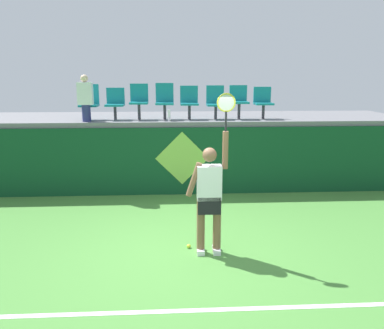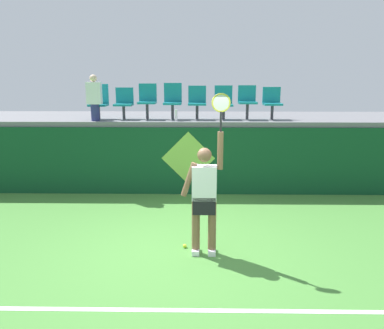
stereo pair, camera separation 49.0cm
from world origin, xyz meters
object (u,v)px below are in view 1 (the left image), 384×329
at_px(stadium_chair_3, 165,100).
at_px(stadium_chair_4, 189,101).
at_px(spectator_0, 85,98).
at_px(stadium_chair_5, 215,101).
at_px(tennis_ball, 189,246).
at_px(stadium_chair_1, 115,102).
at_px(water_bottle, 169,115).
at_px(stadium_chair_7, 263,101).
at_px(tennis_player, 210,195).
at_px(stadium_chair_0, 89,101).
at_px(stadium_chair_6, 239,100).
at_px(stadium_chair_2, 139,100).

xyz_separation_m(stadium_chair_3, stadium_chair_4, (0.61, -0.01, -0.03)).
height_order(stadium_chair_3, spectator_0, spectator_0).
bearing_deg(stadium_chair_5, tennis_ball, -102.95).
height_order(stadium_chair_1, stadium_chair_5, stadium_chair_5).
height_order(water_bottle, stadium_chair_7, stadium_chair_7).
relative_size(tennis_player, stadium_chair_7, 3.26).
height_order(water_bottle, stadium_chair_0, stadium_chair_0).
height_order(stadium_chair_0, stadium_chair_4, stadium_chair_0).
relative_size(stadium_chair_5, stadium_chair_7, 1.05).
height_order(stadium_chair_1, stadium_chair_6, stadium_chair_6).
distance_m(stadium_chair_0, stadium_chair_2, 1.21).
bearing_deg(stadium_chair_6, stadium_chair_0, 179.83).
bearing_deg(stadium_chair_5, stadium_chair_1, -179.85).
xyz_separation_m(water_bottle, stadium_chair_0, (-1.94, 0.42, 0.31)).
height_order(stadium_chair_1, stadium_chair_2, stadium_chair_2).
height_order(stadium_chair_5, spectator_0, spectator_0).
bearing_deg(stadium_chair_6, tennis_ball, -111.31).
distance_m(tennis_ball, stadium_chair_2, 4.38).
distance_m(tennis_ball, stadium_chair_0, 4.80).
distance_m(tennis_player, tennis_ball, 1.02).
height_order(stadium_chair_1, stadium_chair_4, stadium_chair_4).
bearing_deg(stadium_chair_6, stadium_chair_3, 179.73).
relative_size(water_bottle, stadium_chair_4, 0.33).
bearing_deg(stadium_chair_0, stadium_chair_6, -0.17).
xyz_separation_m(water_bottle, spectator_0, (-1.94, 0.02, 0.42)).
bearing_deg(stadium_chair_2, water_bottle, -29.74).
relative_size(stadium_chair_0, stadium_chair_4, 1.05).
height_order(water_bottle, stadium_chair_6, stadium_chair_6).
bearing_deg(stadium_chair_0, spectator_0, -90.00).
bearing_deg(tennis_ball, stadium_chair_7, 60.85).
bearing_deg(tennis_player, stadium_chair_2, 109.59).
xyz_separation_m(stadium_chair_1, stadium_chair_6, (3.05, -0.00, 0.05)).
bearing_deg(stadium_chair_2, stadium_chair_6, -0.12).
bearing_deg(stadium_chair_6, stadium_chair_4, 179.84).
bearing_deg(stadium_chair_5, spectator_0, -172.58).
bearing_deg(stadium_chair_0, water_bottle, -12.31).
bearing_deg(tennis_ball, stadium_chair_3, 96.54).
bearing_deg(stadium_chair_6, stadium_chair_5, 179.29).
height_order(tennis_player, stadium_chair_1, tennis_player).
relative_size(stadium_chair_1, stadium_chair_6, 0.93).
xyz_separation_m(stadium_chair_7, spectator_0, (-4.28, -0.40, 0.12)).
distance_m(stadium_chair_1, stadium_chair_7, 3.66).
bearing_deg(stadium_chair_4, tennis_ball, -92.94).
distance_m(stadium_chair_1, stadium_chair_5, 2.47).
bearing_deg(water_bottle, stadium_chair_7, 9.96).
bearing_deg(water_bottle, stadium_chair_0, 167.69).
bearing_deg(stadium_chair_1, spectator_0, -147.60).
xyz_separation_m(tennis_ball, stadium_chair_7, (2.03, 3.64, 2.15)).
xyz_separation_m(tennis_player, stadium_chair_2, (-1.36, 3.83, 1.24)).
distance_m(tennis_player, stadium_chair_4, 4.02).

